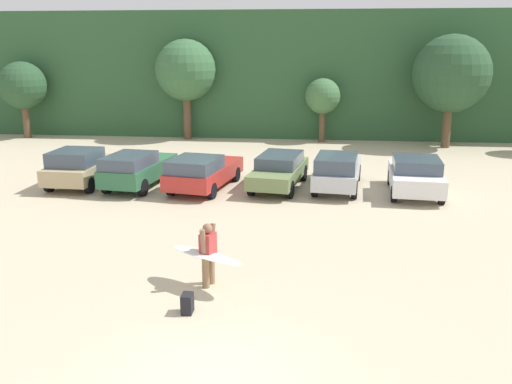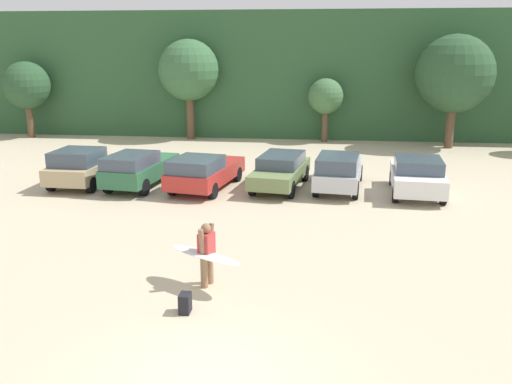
# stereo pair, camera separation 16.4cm
# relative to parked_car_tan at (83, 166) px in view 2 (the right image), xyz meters

# --- Properties ---
(ground_plane) EXTENTS (120.00, 120.00, 0.00)m
(ground_plane) POSITION_rel_parked_car_tan_xyz_m (8.08, -13.38, -0.82)
(ground_plane) COLOR #C1B293
(hillside_ridge) EXTENTS (108.00, 12.00, 7.86)m
(hillside_ridge) POSITION_rel_parked_car_tan_xyz_m (8.08, 18.84, 3.11)
(hillside_ridge) COLOR #2D5633
(hillside_ridge) RESTS_ON ground_plane
(tree_left) EXTENTS (2.96, 2.96, 4.81)m
(tree_left) POSITION_rel_parked_car_tan_xyz_m (-8.60, 11.59, 2.47)
(tree_left) COLOR brown
(tree_left) RESTS_ON ground_plane
(tree_center) EXTENTS (3.75, 3.75, 6.17)m
(tree_center) POSITION_rel_parked_car_tan_xyz_m (1.77, 12.25, 3.43)
(tree_center) COLOR brown
(tree_center) RESTS_ON ground_plane
(tree_far_left) EXTENTS (2.14, 2.14, 3.87)m
(tree_far_left) POSITION_rel_parked_car_tan_xyz_m (10.21, 12.14, 1.93)
(tree_far_left) COLOR brown
(tree_far_left) RESTS_ON ground_plane
(tree_ridge_back) EXTENTS (4.36, 4.36, 6.41)m
(tree_ridge_back) POSITION_rel_parked_car_tan_xyz_m (17.37, 10.92, 3.38)
(tree_ridge_back) COLOR brown
(tree_ridge_back) RESTS_ON ground_plane
(parked_car_tan) EXTENTS (2.04, 4.05, 1.60)m
(parked_car_tan) POSITION_rel_parked_car_tan_xyz_m (0.00, 0.00, 0.00)
(parked_car_tan) COLOR tan
(parked_car_tan) RESTS_ON ground_plane
(parked_car_forest_green) EXTENTS (2.26, 4.56, 1.52)m
(parked_car_forest_green) POSITION_rel_parked_car_tan_xyz_m (2.46, -0.04, -0.01)
(parked_car_forest_green) COLOR #2D6642
(parked_car_forest_green) RESTS_ON ground_plane
(parked_car_red) EXTENTS (2.68, 4.76, 1.47)m
(parked_car_red) POSITION_rel_parked_car_tan_xyz_m (5.25, -0.11, -0.06)
(parked_car_red) COLOR #B72D28
(parked_car_red) RESTS_ON ground_plane
(parked_car_olive_green) EXTENTS (2.39, 4.74, 1.39)m
(parked_car_olive_green) POSITION_rel_parked_car_tan_xyz_m (8.36, 0.59, -0.06)
(parked_car_olive_green) COLOR #6B7F4C
(parked_car_olive_green) RESTS_ON ground_plane
(parked_car_silver) EXTENTS (2.21, 4.80, 1.55)m
(parked_car_silver) POSITION_rel_parked_car_tan_xyz_m (10.76, 0.48, -0.01)
(parked_car_silver) COLOR silver
(parked_car_silver) RESTS_ON ground_plane
(parked_car_white) EXTENTS (2.24, 4.24, 1.49)m
(parked_car_white) POSITION_rel_parked_car_tan_xyz_m (13.83, 0.10, -0.04)
(parked_car_white) COLOR white
(parked_car_white) RESTS_ON ground_plane
(person_adult) EXTENTS (0.41, 0.68, 1.61)m
(person_adult) POSITION_rel_parked_car_tan_xyz_m (7.28, -9.34, 0.09)
(person_adult) COLOR #8C6B4C
(person_adult) RESTS_ON ground_plane
(surfboard_white) EXTENTS (2.21, 1.67, 0.14)m
(surfboard_white) POSITION_rel_parked_car_tan_xyz_m (7.25, -9.45, 0.03)
(surfboard_white) COLOR white
(backpack_dropped) EXTENTS (0.24, 0.34, 0.45)m
(backpack_dropped) POSITION_rel_parked_car_tan_xyz_m (7.08, -10.82, -0.60)
(backpack_dropped) COLOR black
(backpack_dropped) RESTS_ON ground_plane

